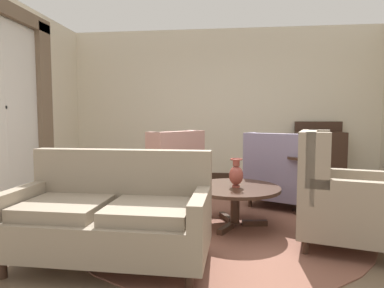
# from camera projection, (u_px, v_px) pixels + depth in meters

# --- Properties ---
(ground) EXTENTS (8.69, 8.69, 0.00)m
(ground) POSITION_uv_depth(u_px,v_px,m) (216.00, 233.00, 3.42)
(ground) COLOR brown
(wall_back) EXTENTS (6.12, 0.08, 2.91)m
(wall_back) POSITION_uv_depth(u_px,v_px,m) (222.00, 105.00, 6.37)
(wall_back) COLOR beige
(wall_back) RESTS_ON ground
(wall_left) EXTENTS (0.08, 4.34, 2.91)m
(wall_left) POSITION_uv_depth(u_px,v_px,m) (5.00, 100.00, 4.55)
(wall_left) COLOR beige
(wall_left) RESTS_ON ground
(baseboard_back) EXTENTS (5.96, 0.03, 0.12)m
(baseboard_back) POSITION_uv_depth(u_px,v_px,m) (222.00, 176.00, 6.43)
(baseboard_back) COLOR #382319
(baseboard_back) RESTS_ON ground
(area_rug) EXTENTS (3.21, 3.21, 0.01)m
(area_rug) POSITION_uv_depth(u_px,v_px,m) (217.00, 223.00, 3.71)
(area_rug) COLOR brown
(area_rug) RESTS_ON ground
(window_with_curtains) EXTENTS (0.12, 2.09, 2.68)m
(window_with_curtains) POSITION_uv_depth(u_px,v_px,m) (6.00, 95.00, 4.43)
(window_with_curtains) COLOR silver
(coffee_table) EXTENTS (0.98, 0.98, 0.45)m
(coffee_table) POSITION_uv_depth(u_px,v_px,m) (235.00, 193.00, 3.59)
(coffee_table) COLOR #382319
(coffee_table) RESTS_ON ground
(porcelain_vase) EXTENTS (0.15, 0.15, 0.31)m
(porcelain_vase) POSITION_uv_depth(u_px,v_px,m) (236.00, 174.00, 3.54)
(porcelain_vase) COLOR brown
(porcelain_vase) RESTS_ON coffee_table
(settee) EXTENTS (1.64, 0.83, 0.92)m
(settee) POSITION_uv_depth(u_px,v_px,m) (111.00, 216.00, 2.70)
(settee) COLOR gray
(settee) RESTS_ON ground
(armchair_back_corner) EXTENTS (1.11, 1.09, 1.01)m
(armchair_back_corner) POSITION_uv_depth(u_px,v_px,m) (281.00, 176.00, 4.38)
(armchair_back_corner) COLOR slate
(armchair_back_corner) RESTS_ON ground
(armchair_far_left) EXTENTS (0.99, 0.92, 1.09)m
(armchair_far_left) POSITION_uv_depth(u_px,v_px,m) (337.00, 199.00, 3.01)
(armchair_far_left) COLOR gray
(armchair_far_left) RESTS_ON ground
(armchair_near_sideboard) EXTENTS (1.20, 1.18, 1.04)m
(armchair_near_sideboard) POSITION_uv_depth(u_px,v_px,m) (165.00, 177.00, 4.32)
(armchair_near_sideboard) COLOR tan
(armchair_near_sideboard) RESTS_ON ground
(side_table) EXTENTS (0.51, 0.51, 0.73)m
(side_table) POSITION_uv_depth(u_px,v_px,m) (307.00, 179.00, 4.06)
(side_table) COLOR #382319
(side_table) RESTS_ON ground
(sideboard) EXTENTS (0.85, 0.36, 1.14)m
(sideboard) POSITION_uv_depth(u_px,v_px,m) (320.00, 155.00, 5.95)
(sideboard) COLOR #382319
(sideboard) RESTS_ON ground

